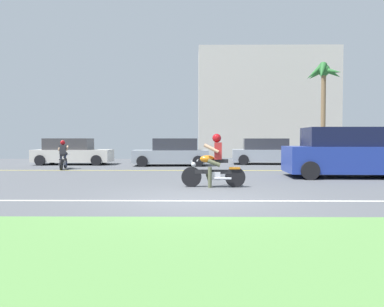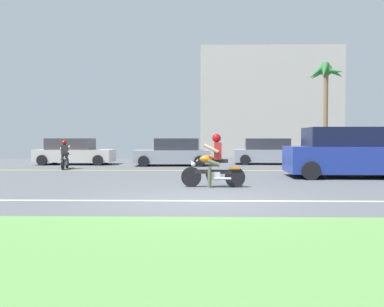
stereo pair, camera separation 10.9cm
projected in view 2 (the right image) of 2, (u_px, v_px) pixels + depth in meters
name	position (u px, v px, depth m)	size (l,w,h in m)	color
ground	(198.00, 185.00, 11.65)	(56.00, 30.00, 0.04)	#4C4F54
grass_median	(196.00, 252.00, 4.55)	(56.00, 3.80, 0.06)	#548442
lane_line_near	(198.00, 201.00, 8.48)	(50.40, 0.12, 0.01)	silver
lane_line_far	(199.00, 170.00, 16.73)	(50.40, 0.12, 0.01)	yellow
motorcyclist	(214.00, 165.00, 10.89)	(1.86, 0.61, 1.56)	black
suv_nearby	(348.00, 153.00, 13.70)	(4.59, 2.26, 1.83)	navy
parked_car_0	(74.00, 152.00, 20.72)	(4.16, 1.90, 1.44)	beige
parked_car_1	(174.00, 153.00, 19.83)	(4.00, 2.01, 1.44)	#8C939E
parked_car_2	(270.00, 152.00, 20.97)	(4.28, 2.25, 1.44)	#8C939E
palm_tree_0	(326.00, 80.00, 24.09)	(2.52, 2.39, 6.33)	brown
motorcyclist_distant	(65.00, 157.00, 17.52)	(0.56, 1.60, 1.35)	black
building_far	(268.00, 104.00, 29.36)	(10.54, 4.00, 8.29)	#BCB7AD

